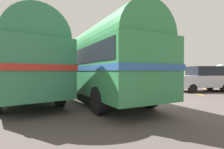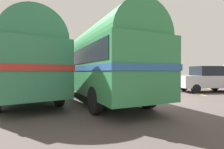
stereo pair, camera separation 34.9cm
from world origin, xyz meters
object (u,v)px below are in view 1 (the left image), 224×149
object	(u,v)px
second_coach	(21,61)
parked_car_nearest	(203,79)
lamp_post	(143,50)
vintage_coach	(99,61)

from	to	relation	value
second_coach	parked_car_nearest	size ratio (longest dim) A/B	2.01
second_coach	lamp_post	world-z (taller)	lamp_post
vintage_coach	second_coach	bearing A→B (deg)	152.72
lamp_post	vintage_coach	bearing A→B (deg)	-118.88
parked_car_nearest	lamp_post	world-z (taller)	lamp_post
vintage_coach	parked_car_nearest	bearing A→B (deg)	1.07
vintage_coach	parked_car_nearest	world-z (taller)	vintage_coach
parked_car_nearest	lamp_post	bearing A→B (deg)	36.93
second_coach	parked_car_nearest	distance (m)	12.13
second_coach	lamp_post	distance (m)	10.91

